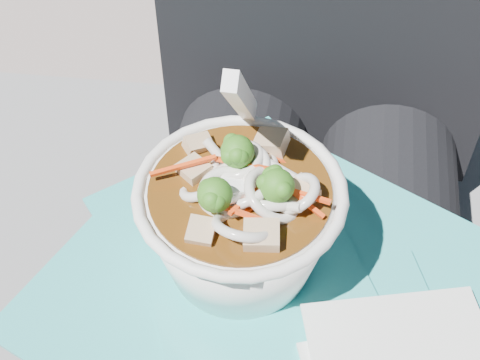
% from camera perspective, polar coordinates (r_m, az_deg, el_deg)
% --- Properties ---
extents(stone_ledge, '(1.02, 0.55, 0.42)m').
position_cam_1_polar(stone_ledge, '(0.94, 4.49, -12.79)').
color(stone_ledge, slate).
rests_on(stone_ledge, ground).
extents(lap, '(0.31, 0.48, 0.15)m').
position_cam_1_polar(lap, '(0.62, 4.45, -12.15)').
color(lap, black).
rests_on(lap, stone_ledge).
extents(person_body, '(0.34, 0.94, 0.97)m').
position_cam_1_polar(person_body, '(0.64, 5.55, -3.58)').
color(person_body, black).
rests_on(person_body, ground).
extents(plastic_bag, '(0.42, 0.39, 0.02)m').
position_cam_1_polar(plastic_bag, '(0.53, 1.02, -9.94)').
color(plastic_bag, '#29ADAC').
rests_on(plastic_bag, lap).
extents(udon_bowl, '(0.19, 0.19, 0.20)m').
position_cam_1_polar(udon_bowl, '(0.50, 0.06, -3.15)').
color(udon_bowl, white).
rests_on(udon_bowl, plastic_bag).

